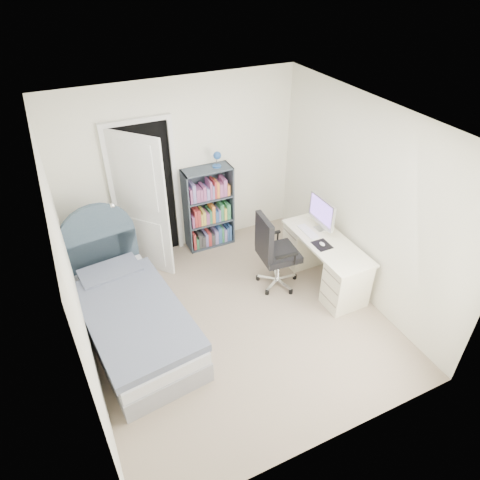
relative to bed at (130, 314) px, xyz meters
name	(u,v)px	position (x,y,z in m)	size (l,w,h in m)	color
room_shell	(236,236)	(1.21, -0.33, 0.96)	(3.50, 3.70, 2.60)	gray
door	(142,200)	(0.57, 1.25, 0.74)	(0.92, 0.64, 2.06)	black
bed	(130,314)	(0.00, 0.00, 0.00)	(1.21, 2.19, 1.29)	gray
nightstand	(112,249)	(0.06, 1.26, 0.09)	(0.39, 0.39, 0.58)	#D4AD82
floor_lamp	(118,252)	(0.10, 0.98, 0.22)	(0.18, 0.18, 1.25)	silver
bookcase	(209,211)	(1.53, 1.32, 0.29)	(0.71, 0.30, 1.50)	#3A444F
desk	(324,259)	(2.57, -0.17, 0.08)	(0.55, 1.38, 1.13)	#F4EECC
office_chair	(273,249)	(1.91, 0.06, 0.31)	(0.57, 0.58, 1.09)	silver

